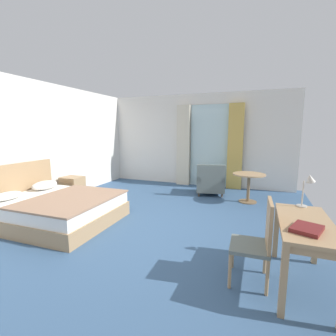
% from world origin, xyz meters
% --- Properties ---
extents(ground, '(6.13, 7.99, 0.10)m').
position_xyz_m(ground, '(0.00, 0.00, -0.05)').
color(ground, '#38567A').
extents(wall_back, '(5.73, 0.12, 2.78)m').
position_xyz_m(wall_back, '(0.00, 3.73, 1.39)').
color(wall_back, silver).
rests_on(wall_back, ground).
extents(wall_left, '(0.12, 7.59, 2.78)m').
position_xyz_m(wall_left, '(-2.80, 0.00, 1.39)').
color(wall_left, silver).
rests_on(wall_left, ground).
extents(balcony_glass_door, '(1.12, 0.02, 2.44)m').
position_xyz_m(balcony_glass_door, '(0.42, 3.65, 1.22)').
color(balcony_glass_door, silver).
rests_on(balcony_glass_door, ground).
extents(curtain_panel_left, '(0.40, 0.10, 2.45)m').
position_xyz_m(curtain_panel_left, '(-0.36, 3.55, 1.22)').
color(curtain_panel_left, beige).
rests_on(curtain_panel_left, ground).
extents(curtain_panel_right, '(0.42, 0.10, 2.45)m').
position_xyz_m(curtain_panel_right, '(1.20, 3.55, 1.22)').
color(curtain_panel_right, tan).
rests_on(curtain_panel_right, ground).
extents(bed, '(2.13, 1.78, 1.05)m').
position_xyz_m(bed, '(-1.64, -0.29, 0.27)').
color(bed, tan).
rests_on(bed, ground).
extents(nightstand, '(0.47, 0.43, 0.55)m').
position_xyz_m(nightstand, '(-2.44, 1.04, 0.28)').
color(nightstand, tan).
rests_on(nightstand, ground).
extents(writing_desk, '(0.53, 1.20, 0.74)m').
position_xyz_m(writing_desk, '(2.37, -0.76, 0.64)').
color(writing_desk, tan).
rests_on(writing_desk, ground).
extents(desk_chair, '(0.43, 0.47, 0.96)m').
position_xyz_m(desk_chair, '(1.91, -0.87, 0.52)').
color(desk_chair, slate).
rests_on(desk_chair, ground).
extents(desk_lamp, '(0.20, 0.16, 0.43)m').
position_xyz_m(desk_lamp, '(2.46, -0.18, 1.04)').
color(desk_lamp, '#B7B2A8').
rests_on(desk_lamp, writing_desk).
extents(closed_book, '(0.34, 0.38, 0.04)m').
position_xyz_m(closed_book, '(2.34, -1.03, 0.76)').
color(closed_book, maroon).
rests_on(closed_book, writing_desk).
extents(armchair_by_window, '(0.87, 0.89, 0.83)m').
position_xyz_m(armchair_by_window, '(0.68, 2.67, 0.33)').
color(armchair_by_window, slate).
rests_on(armchair_by_window, ground).
extents(round_cafe_table, '(0.74, 0.74, 0.69)m').
position_xyz_m(round_cafe_table, '(1.66, 2.30, 0.52)').
color(round_cafe_table, tan).
rests_on(round_cafe_table, ground).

